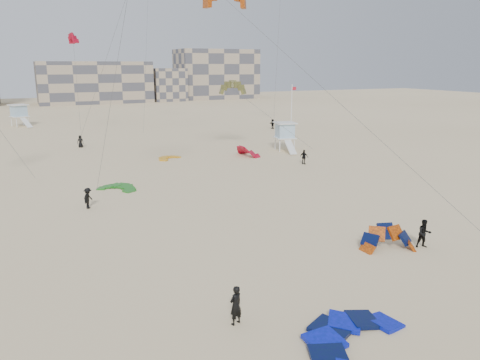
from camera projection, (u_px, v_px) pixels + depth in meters
name	position (u px, v px, depth m)	size (l,w,h in m)	color
ground	(278.00, 305.00, 22.10)	(320.00, 320.00, 0.00)	beige
kite_ground_blue	(352.00, 342.00, 19.19)	(4.87, 5.08, 0.67)	#0D16DA
kite_ground_orange	(388.00, 249.00, 28.86)	(3.41, 2.53, 2.31)	#FF610D
kite_ground_green	(118.00, 189.00, 42.69)	(3.34, 3.52, 0.57)	#197C20
kite_ground_red_far	(248.00, 156.00, 58.40)	(3.68, 3.18, 2.13)	red
kite_ground_yellow	(169.00, 159.00, 56.47)	(2.77, 2.91, 0.39)	#F2A316
kitesurfer_main	(236.00, 305.00, 20.30)	(0.66, 0.43, 1.80)	black
kitesurfer_b	(424.00, 234.00, 28.90)	(0.88, 0.68, 1.80)	black
kitesurfer_c	(88.00, 198.00, 36.81)	(1.08, 0.62, 1.67)	black
kitesurfer_d	(304.00, 157.00, 53.22)	(0.98, 0.41, 1.67)	black
kitesurfer_e	(80.00, 141.00, 64.06)	(0.82, 0.54, 1.68)	black
kitesurfer_f	(273.00, 124.00, 82.84)	(1.60, 0.51, 1.72)	black
kite_fly_olive	(233.00, 89.00, 60.67)	(9.15, 10.92, 8.29)	olive
kite_fly_red	(73.00, 39.00, 71.33)	(3.30, 3.26, 14.95)	red
lifeguard_tower_near	(285.00, 137.00, 61.72)	(3.10, 5.35, 3.71)	white
lifeguard_tower_far	(19.00, 116.00, 85.84)	(3.74, 5.98, 4.01)	white
flagpole	(291.00, 115.00, 62.78)	(0.69, 0.11, 8.53)	white
condo_mid	(94.00, 82.00, 139.37)	(32.00, 16.00, 12.00)	tan
condo_east	(216.00, 74.00, 156.89)	(26.00, 14.00, 16.00)	tan
condo_fill_right	(168.00, 85.00, 146.77)	(10.00, 10.00, 10.00)	tan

